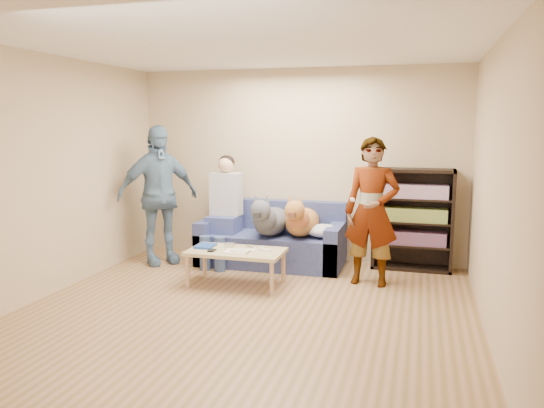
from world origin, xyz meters
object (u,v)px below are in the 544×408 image
(camera_silver, at_px, (230,245))
(person_seated, at_px, (224,206))
(dog_tan, at_px, (301,220))
(sofa, at_px, (272,243))
(coffee_table, at_px, (236,254))
(person_standing_right, at_px, (372,212))
(person_standing_left, at_px, (158,195))
(dog_gray, at_px, (270,220))
(bookshelf, at_px, (413,217))
(notebook_blue, at_px, (205,246))

(camera_silver, bearing_deg, person_seated, 115.28)
(camera_silver, relative_size, dog_tan, 0.09)
(sofa, height_order, dog_tan, dog_tan)
(sofa, xyz_separation_m, coffee_table, (-0.14, -1.06, 0.09))
(camera_silver, bearing_deg, person_standing_right, 12.79)
(dog_tan, bearing_deg, person_standing_left, -172.51)
(dog_gray, bearing_deg, coffee_table, -101.07)
(dog_tan, bearing_deg, bookshelf, 14.92)
(dog_gray, distance_m, dog_tan, 0.40)
(dog_gray, xyz_separation_m, bookshelf, (1.77, 0.45, 0.04))
(person_standing_left, xyz_separation_m, sofa, (1.47, 0.38, -0.64))
(person_standing_right, distance_m, camera_silver, 1.70)
(notebook_blue, bearing_deg, sofa, 61.90)
(sofa, xyz_separation_m, person_seated, (-0.64, -0.13, 0.49))
(notebook_blue, xyz_separation_m, dog_tan, (0.96, 0.87, 0.20))
(sofa, bearing_deg, coffee_table, -97.39)
(camera_silver, bearing_deg, bookshelf, 29.62)
(sofa, relative_size, dog_gray, 1.52)
(person_standing_left, bearing_deg, dog_tan, -38.97)
(person_seated, bearing_deg, coffee_table, -61.61)
(camera_silver, xyz_separation_m, bookshelf, (2.06, 1.17, 0.23))
(bookshelf, bearing_deg, dog_gray, -165.70)
(bookshelf, bearing_deg, sofa, -172.60)
(coffee_table, height_order, bookshelf, bookshelf)
(notebook_blue, distance_m, camera_silver, 0.29)
(person_standing_left, bearing_deg, person_seated, -29.38)
(person_standing_right, distance_m, coffee_table, 1.64)
(notebook_blue, xyz_separation_m, sofa, (0.54, 1.01, -0.15))
(camera_silver, xyz_separation_m, dog_tan, (0.68, 0.80, 0.19))
(camera_silver, height_order, dog_tan, dog_tan)
(person_standing_right, bearing_deg, coffee_table, -156.53)
(notebook_blue, xyz_separation_m, dog_gray, (0.56, 0.79, 0.20))
(camera_silver, height_order, person_seated, person_seated)
(person_standing_left, height_order, dog_tan, person_standing_left)
(camera_silver, distance_m, coffee_table, 0.18)
(dog_gray, distance_m, bookshelf, 1.83)
(person_seated, xyz_separation_m, bookshelf, (2.44, 0.36, -0.09))
(person_standing_left, relative_size, dog_tan, 1.59)
(camera_silver, relative_size, sofa, 0.06)
(sofa, bearing_deg, notebook_blue, -118.10)
(dog_tan, distance_m, bookshelf, 1.43)
(person_standing_right, distance_m, dog_tan, 1.05)
(dog_gray, bearing_deg, dog_tan, 12.12)
(sofa, distance_m, dog_tan, 0.57)
(sofa, distance_m, dog_gray, 0.42)
(person_standing_left, height_order, coffee_table, person_standing_left)
(dog_tan, bearing_deg, notebook_blue, -137.72)
(notebook_blue, xyz_separation_m, camera_silver, (0.28, 0.07, 0.01))
(dog_tan, bearing_deg, person_standing_right, -25.16)
(dog_gray, bearing_deg, camera_silver, -111.59)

